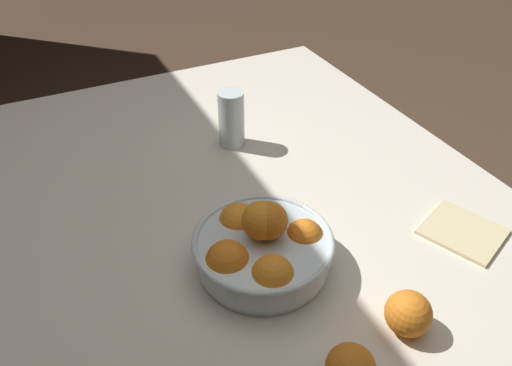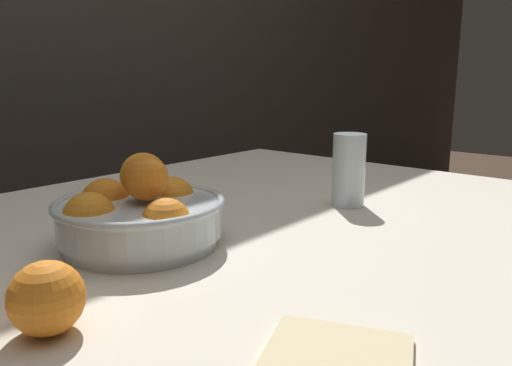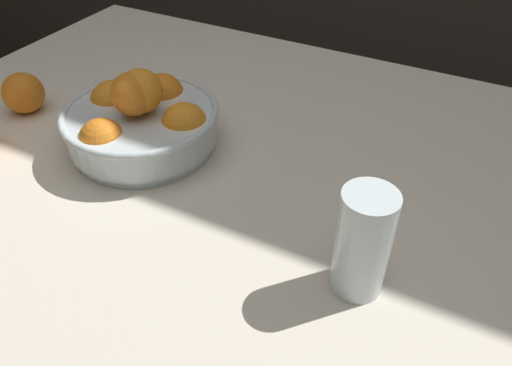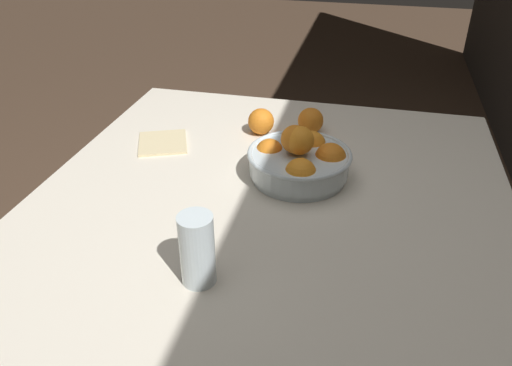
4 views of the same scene
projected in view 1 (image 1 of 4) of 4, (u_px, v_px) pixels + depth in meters
name	position (u px, v px, depth m)	size (l,w,h in m)	color
dining_table	(243.00, 220.00, 1.16)	(1.44, 1.16, 0.73)	beige
fruit_bowl	(262.00, 248.00, 0.93)	(0.27, 0.27, 0.15)	silver
juice_glass	(231.00, 120.00, 1.27)	(0.07, 0.07, 0.15)	#F4A314
orange_loose_near_bowl	(408.00, 313.00, 0.83)	(0.08, 0.08, 0.08)	orange
napkin	(463.00, 231.00, 1.04)	(0.15, 0.14, 0.01)	beige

